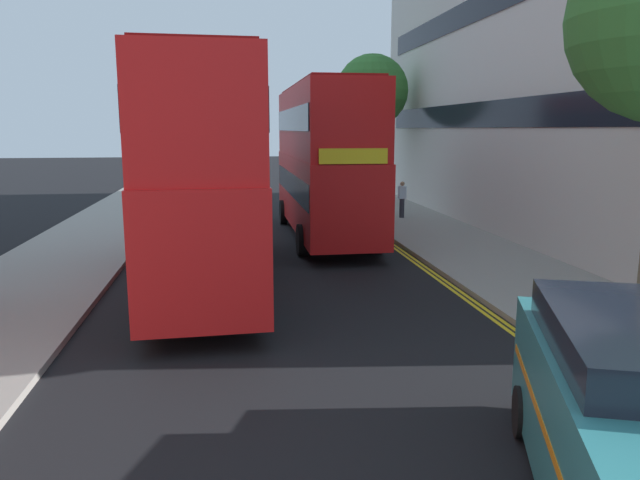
# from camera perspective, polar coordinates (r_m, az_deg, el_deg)

# --- Properties ---
(sidewalk_right) EXTENTS (4.00, 80.00, 0.14)m
(sidewalk_right) POSITION_cam_1_polar(r_m,az_deg,el_deg) (19.18, 15.74, -1.91)
(sidewalk_right) COLOR gray
(sidewalk_right) RESTS_ON ground
(sidewalk_left) EXTENTS (4.00, 80.00, 0.14)m
(sidewalk_left) POSITION_cam_1_polar(r_m,az_deg,el_deg) (18.28, -24.81, -3.10)
(sidewalk_left) COLOR gray
(sidewalk_left) RESTS_ON ground
(kerb_line_outer) EXTENTS (0.10, 56.00, 0.01)m
(kerb_line_outer) POSITION_cam_1_polar(r_m,az_deg,el_deg) (16.60, 11.90, -3.87)
(kerb_line_outer) COLOR yellow
(kerb_line_outer) RESTS_ON ground
(kerb_line_inner) EXTENTS (0.10, 56.00, 0.01)m
(kerb_line_inner) POSITION_cam_1_polar(r_m,az_deg,el_deg) (16.55, 11.38, -3.90)
(kerb_line_inner) COLOR yellow
(kerb_line_inner) RESTS_ON ground
(double_decker_bus_away) EXTENTS (3.12, 10.89, 5.64)m
(double_decker_bus_away) POSITION_cam_1_polar(r_m,az_deg,el_deg) (15.79, -11.29, 6.55)
(double_decker_bus_away) COLOR red
(double_decker_bus_away) RESTS_ON ground
(double_decker_bus_oncoming) EXTENTS (2.82, 10.81, 5.64)m
(double_decker_bus_oncoming) POSITION_cam_1_polar(r_m,az_deg,el_deg) (22.63, 0.39, 7.88)
(double_decker_bus_oncoming) COLOR red
(double_decker_bus_oncoming) RESTS_ON ground
(taxi_minivan) EXTENTS (3.38, 5.16, 2.12)m
(taxi_minivan) POSITION_cam_1_polar(r_m,az_deg,el_deg) (7.27, 27.98, -15.08)
(taxi_minivan) COLOR teal
(taxi_minivan) RESTS_ON ground
(pedestrian_far) EXTENTS (0.34, 0.22, 1.62)m
(pedestrian_far) POSITION_cam_1_polar(r_m,az_deg,el_deg) (27.14, 7.78, 3.90)
(pedestrian_far) COLOR #2D2D38
(pedestrian_far) RESTS_ON sidewalk_right
(street_tree_mid) EXTENTS (3.78, 3.78, 7.79)m
(street_tree_mid) POSITION_cam_1_polar(r_m,az_deg,el_deg) (32.65, 4.96, 13.83)
(street_tree_mid) COLOR #6B6047
(street_tree_mid) RESTS_ON sidewalk_right
(townhouse_terrace_right) EXTENTS (10.08, 28.00, 12.13)m
(townhouse_terrace_right) POSITION_cam_1_polar(r_m,az_deg,el_deg) (27.21, 25.28, 13.75)
(townhouse_terrace_right) COLOR silver
(townhouse_terrace_right) RESTS_ON ground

